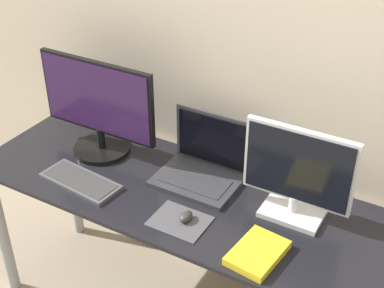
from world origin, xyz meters
name	(u,v)px	position (x,y,z in m)	size (l,w,h in m)	color
wall_back	(235,47)	(0.00, 0.68, 1.25)	(7.00, 0.05, 2.50)	beige
desk	(189,218)	(0.00, 0.31, 0.63)	(1.87, 0.62, 0.75)	black
monitor_left	(98,108)	(-0.51, 0.40, 0.97)	(0.57, 0.26, 0.43)	black
monitor_right	(297,175)	(0.40, 0.40, 0.94)	(0.41, 0.16, 0.37)	silver
laptop	(203,163)	(-0.02, 0.45, 0.82)	(0.34, 0.26, 0.26)	#333338
keyboard	(80,181)	(-0.43, 0.16, 0.76)	(0.36, 0.18, 0.02)	#4C4C51
mousepad	(180,221)	(0.05, 0.15, 0.75)	(0.21, 0.17, 0.00)	#47474C
mouse	(186,217)	(0.07, 0.16, 0.77)	(0.04, 0.07, 0.03)	#333333
book	(258,253)	(0.38, 0.13, 0.77)	(0.17, 0.23, 0.03)	yellow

